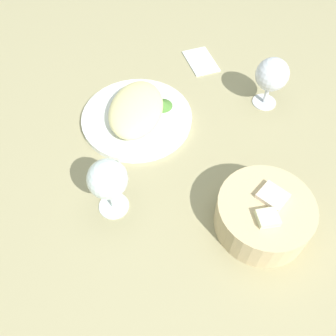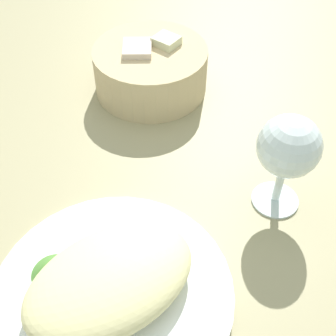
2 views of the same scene
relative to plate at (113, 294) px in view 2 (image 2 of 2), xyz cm
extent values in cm
cube|color=#9A926A|center=(2.47, 10.94, -1.70)|extent=(140.00, 140.00, 2.00)
cylinder|color=white|center=(0.00, 0.00, 0.00)|extent=(26.22, 26.22, 1.40)
ellipsoid|color=beige|center=(0.00, 0.00, 2.95)|extent=(19.71, 13.76, 4.50)
cone|color=#487A30|center=(-4.67, 5.11, 1.48)|extent=(5.00, 5.00, 1.56)
cylinder|color=tan|center=(21.12, 30.99, 2.93)|extent=(17.89, 17.89, 7.25)
cube|color=beige|center=(24.04, 31.06, 6.01)|extent=(4.53, 4.72, 3.70)
cube|color=beige|center=(19.30, 31.65, 5.13)|extent=(6.13, 6.32, 4.83)
cylinder|color=silver|center=(23.93, 2.15, -0.40)|extent=(6.06, 6.06, 0.60)
cylinder|color=silver|center=(23.93, 2.15, 2.62)|extent=(1.00, 1.00, 5.45)
sphere|color=silver|center=(23.93, 2.15, 9.11)|extent=(7.52, 7.52, 7.52)
camera|label=1|loc=(56.40, 21.04, 62.35)|focal=38.35mm
camera|label=2|loc=(-6.49, -23.78, 45.67)|focal=49.22mm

